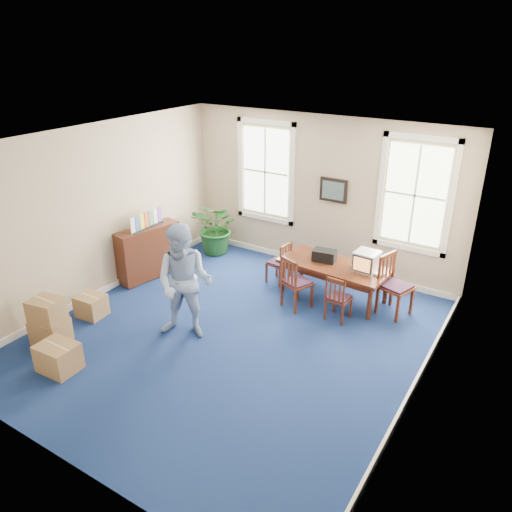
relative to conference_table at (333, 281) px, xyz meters
The scene contains 25 objects.
floor 2.32m from the conference_table, 112.16° to the right, with size 6.50×6.50×0.00m, color navy.
ceiling 3.66m from the conference_table, 112.16° to the right, with size 6.50×6.50×0.00m, color white.
wall_back 1.90m from the conference_table, 127.58° to the left, with size 6.50×6.50×0.00m, color tan.
wall_front 5.59m from the conference_table, 99.15° to the right, with size 6.50×6.50×0.00m, color tan.
wall_left 4.59m from the conference_table, 151.20° to the right, with size 6.50×6.50×0.00m, color tan.
wall_right 3.26m from the conference_table, 44.88° to the right, with size 6.50×6.50×0.00m, color tan.
baseboard_back 1.42m from the conference_table, 128.33° to the left, with size 6.00×0.04×0.12m, color white.
baseboard_left 4.39m from the conference_table, 151.01° to the right, with size 0.04×6.50×0.12m, color white.
baseboard_right 3.00m from the conference_table, 45.28° to the right, with size 0.04×6.50×0.12m, color white.
window_left 2.89m from the conference_table, 152.97° to the left, with size 1.40×0.12×2.20m, color white, non-canonical shape.
window_right 2.17m from the conference_table, 46.88° to the left, with size 1.40×0.12×2.20m, color white, non-canonical shape.
wall_picture 1.86m from the conference_table, 117.75° to the left, with size 0.58×0.06×0.48m, color black, non-canonical shape.
conference_table is the anchor object (origin of this frame).
crt_tv 0.80m from the conference_table, ahead, with size 0.41×0.44×0.37m, color #B7B7BC, non-canonical shape.
game_console 0.94m from the conference_table, ahead, with size 0.14×0.17×0.04m, color white.
equipment_bag 0.51m from the conference_table, 168.69° to the left, with size 0.43×0.28×0.21m, color black.
chair_near_left 0.82m from the conference_table, 120.96° to the right, with size 0.45×0.45×1.00m, color maroon, non-canonical shape.
chair_near_right 0.80m from the conference_table, 59.04° to the right, with size 0.38×0.38×0.85m, color maroon, non-canonical shape.
chair_end_left 1.19m from the conference_table, behind, with size 0.39×0.39×0.87m, color maroon, non-canonical shape.
chair_end_right 1.21m from the conference_table, ahead, with size 0.50×0.50×1.11m, color maroon, non-canonical shape.
man 2.98m from the conference_table, 121.17° to the right, with size 0.95×0.74×1.95m, color #93AFD9.
credenza 3.75m from the conference_table, 161.53° to the right, with size 0.39×1.35×1.06m, color #4A2111.
brochure_rack 3.83m from the conference_table, 161.44° to the right, with size 0.14×0.78×0.34m, color #99999E, non-canonical shape.
potted_plant 3.14m from the conference_table, behind, with size 1.10×0.96×1.22m, color #18491B.
cardboard_boxes 4.82m from the conference_table, 129.16° to the right, with size 1.44×1.44×0.82m, color #A37C4D, non-canonical shape.
Camera 1 is at (4.09, -5.77, 4.62)m, focal length 35.00 mm.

